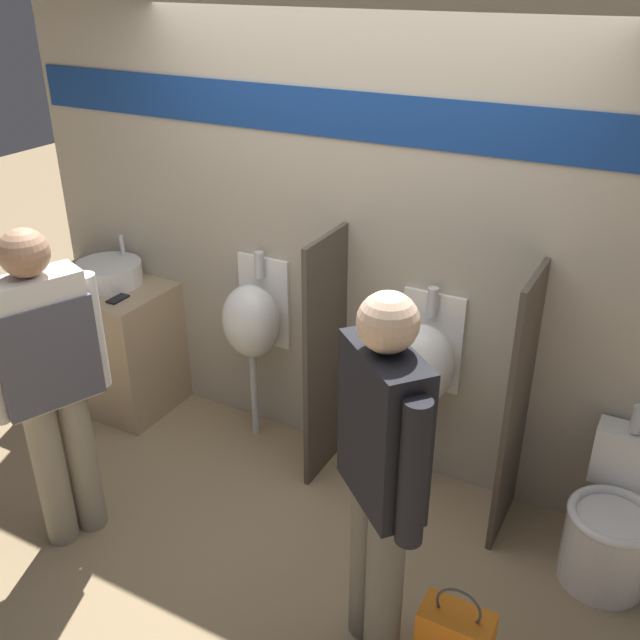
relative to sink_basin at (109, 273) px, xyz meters
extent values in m
plane|color=#997F5B|center=(1.63, -0.34, -0.92)|extent=(16.00, 16.00, 0.00)
cube|color=#B2A893|center=(1.63, 0.26, 0.43)|extent=(4.35, 0.06, 2.70)
cube|color=navy|center=(1.63, 0.22, 1.09)|extent=(4.27, 0.01, 0.24)
cube|color=tan|center=(-0.05, -0.06, -0.49)|extent=(0.90, 0.56, 0.85)
cylinder|color=white|center=(0.00, 0.00, 0.00)|extent=(0.42, 0.42, 0.14)
cylinder|color=silver|center=(0.00, 0.15, 0.14)|extent=(0.03, 0.03, 0.14)
cube|color=black|center=(0.22, -0.17, -0.06)|extent=(0.07, 0.14, 0.01)
cube|color=#4C4238|center=(1.57, 0.00, -0.20)|extent=(0.03, 0.46, 1.45)
cube|color=#4C4238|center=(2.64, 0.00, -0.20)|extent=(0.03, 0.46, 1.45)
cylinder|color=silver|center=(1.03, 0.06, -0.62)|extent=(0.04, 0.04, 0.59)
ellipsoid|color=white|center=(1.03, 0.06, -0.12)|extent=(0.36, 0.31, 0.46)
cube|color=white|center=(1.03, 0.21, -0.05)|extent=(0.34, 0.02, 0.57)
cylinder|color=silver|center=(1.03, 0.18, 0.19)|extent=(0.06, 0.06, 0.16)
cylinder|color=silver|center=(2.10, 0.06, -0.62)|extent=(0.04, 0.04, 0.59)
ellipsoid|color=white|center=(2.10, 0.06, -0.12)|extent=(0.36, 0.31, 0.46)
cube|color=white|center=(2.10, 0.21, -0.05)|extent=(0.34, 0.02, 0.57)
cylinder|color=silver|center=(2.10, 0.18, 0.19)|extent=(0.06, 0.06, 0.16)
cylinder|color=white|center=(3.17, -0.16, -0.73)|extent=(0.41, 0.41, 0.38)
torus|color=white|center=(3.17, -0.16, -0.52)|extent=(0.42, 0.42, 0.04)
cube|color=white|center=(3.17, 0.14, -0.38)|extent=(0.32, 0.16, 0.30)
cylinder|color=silver|center=(3.17, 0.12, -0.15)|extent=(0.06, 0.06, 0.14)
cylinder|color=gray|center=(0.65, -1.20, -0.51)|extent=(0.15, 0.15, 0.81)
cylinder|color=gray|center=(0.71, -1.05, -0.51)|extent=(0.15, 0.15, 0.81)
cube|color=silver|center=(0.68, -1.12, 0.22)|extent=(0.33, 0.46, 0.64)
cube|color=#4C4C56|center=(0.68, -1.12, 0.17)|extent=(0.36, 0.50, 0.52)
cylinder|color=silver|center=(0.77, -0.90, 0.19)|extent=(0.10, 0.10, 0.59)
sphere|color=#A87A5B|center=(0.68, -1.12, 0.65)|extent=(0.22, 0.22, 0.22)
cylinder|color=#666056|center=(2.41, -1.07, -0.51)|extent=(0.15, 0.15, 0.82)
cylinder|color=#666056|center=(2.29, -0.96, -0.51)|extent=(0.15, 0.15, 0.82)
cube|color=black|center=(2.35, -1.02, 0.23)|extent=(0.45, 0.42, 0.65)
cylinder|color=black|center=(2.53, -1.18, 0.20)|extent=(0.10, 0.10, 0.60)
cylinder|color=black|center=(2.16, -0.86, 0.20)|extent=(0.10, 0.10, 0.60)
sphere|color=beige|center=(2.35, -1.02, 0.67)|extent=(0.22, 0.22, 0.22)
torus|color=#4C4742|center=(2.70, -0.99, -0.55)|extent=(0.19, 0.01, 0.19)
camera|label=1|loc=(3.18, -3.04, 1.77)|focal=40.00mm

